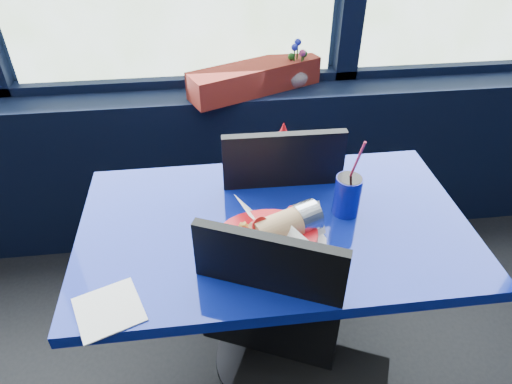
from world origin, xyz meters
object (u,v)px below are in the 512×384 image
Objects in this scene: food_basket at (270,237)px; ketchup_bottle at (283,150)px; planter_box at (255,78)px; flower_vase at (297,73)px; chair_near_front at (290,367)px; chair_near_back at (275,208)px; soda_cup at (347,195)px; near_table at (273,263)px.

ketchup_bottle reaches higher than food_basket.
planter_box is 0.20m from flower_vase.
ketchup_bottle is at bearing -110.28° from planter_box.
food_basket is at bearing -105.25° from flower_vase.
flower_vase reaches higher than planter_box.
planter_box is at bearing 92.80° from ketchup_bottle.
chair_near_front is at bearing -96.96° from ketchup_bottle.
chair_near_back is 0.44m from soda_cup.
food_basket is 1.61× the size of ketchup_bottle.
soda_cup reaches higher than chair_near_back.
food_basket is 0.29m from soda_cup.
flower_vase is at bearing 89.72° from soda_cup.
food_basket is at bearing -117.47° from planter_box.
ketchup_bottle is 0.71× the size of soda_cup.
planter_box reaches higher than food_basket.
ketchup_bottle is 0.30m from soda_cup.
flower_vase is 0.62m from ketchup_bottle.
ketchup_bottle is (0.08, 0.64, 0.30)m from chair_near_front.
near_table is 0.36m from chair_near_front.
ketchup_bottle is at bearing 77.27° from food_basket.
planter_box is (0.05, 1.21, 0.33)m from chair_near_front.
flower_vase reaches higher than near_table.
chair_near_front is at bearing -101.15° from flower_vase.
ketchup_bottle is (0.10, 0.38, 0.05)m from food_basket.
ketchup_bottle is at bearing 75.86° from near_table.
near_table is 0.95m from flower_vase.
near_table is at bearing -173.97° from soda_cup.
ketchup_bottle is at bearing 107.13° from chair_near_front.
soda_cup reaches higher than food_basket.
planter_box is at bearing -172.51° from flower_vase.
food_basket is (-0.09, -0.42, 0.25)m from chair_near_back.
ketchup_bottle is (0.03, -0.57, -0.02)m from planter_box.
food_basket is at bearing 79.04° from chair_near_back.
flower_vase is (0.24, 1.23, 0.33)m from chair_near_front.
chair_near_front is 1.30m from flower_vase.
near_table is at bearing 80.71° from chair_near_back.
planter_box is at bearing 111.75° from chair_near_front.
chair_near_back reaches higher than chair_near_front.
chair_near_front is at bearing -82.60° from food_basket.
soda_cup is at bearing -90.28° from flower_vase.
chair_near_front is at bearing -121.81° from soda_cup.
chair_near_back is 2.98× the size of food_basket.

